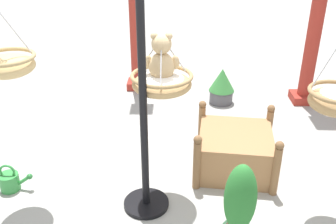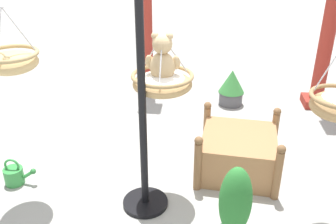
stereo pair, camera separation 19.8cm
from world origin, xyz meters
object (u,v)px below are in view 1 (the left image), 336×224
object	(u,v)px
teddy_bear	(162,61)
greenhouse_pillar_right	(317,17)
display_pole_central	(144,133)
hanging_basket_left_high	(8,64)
wooden_planter_box	(235,150)
potted_plant_fern_front	(222,86)
watering_can	(10,181)
hanging_basket_with_teddy	(162,82)
potted_plant_tall_leafy	(239,208)

from	to	relation	value
teddy_bear	greenhouse_pillar_right	bearing A→B (deg)	46.62
display_pole_central	hanging_basket_left_high	xyz separation A→B (m)	(-1.15, 0.10, 0.60)
greenhouse_pillar_right	wooden_planter_box	distance (m)	2.45
hanging_basket_left_high	greenhouse_pillar_right	size ratio (longest dim) A/B	0.22
display_pole_central	potted_plant_fern_front	xyz separation A→B (m)	(0.96, 2.38, -0.54)
display_pole_central	greenhouse_pillar_right	bearing A→B (deg)	47.97
display_pole_central	teddy_bear	bearing A→B (deg)	61.16
display_pole_central	hanging_basket_left_high	bearing A→B (deg)	175.08
display_pole_central	watering_can	xyz separation A→B (m)	(-1.41, 0.21, -0.71)
watering_can	hanging_basket_with_teddy	bearing A→B (deg)	1.32
hanging_basket_left_high	potted_plant_tall_leafy	size ratio (longest dim) A/B	0.69
potted_plant_fern_front	watering_can	bearing A→B (deg)	-137.61
teddy_bear	greenhouse_pillar_right	world-z (taller)	greenhouse_pillar_right
hanging_basket_left_high	potted_plant_tall_leafy	distance (m)	2.27
potted_plant_fern_front	hanging_basket_with_teddy	bearing A→B (deg)	-110.73
wooden_planter_box	potted_plant_fern_front	size ratio (longest dim) A/B	1.81
hanging_basket_left_high	wooden_planter_box	distance (m)	2.45
teddy_bear	wooden_planter_box	world-z (taller)	teddy_bear
potted_plant_fern_front	potted_plant_tall_leafy	world-z (taller)	potted_plant_tall_leafy
hanging_basket_left_high	watering_can	bearing A→B (deg)	156.55
potted_plant_tall_leafy	watering_can	distance (m)	2.36
greenhouse_pillar_right	potted_plant_fern_front	size ratio (longest dim) A/B	4.94
watering_can	potted_plant_tall_leafy	bearing A→B (deg)	-18.13
hanging_basket_with_teddy	potted_plant_fern_front	size ratio (longest dim) A/B	1.05
potted_plant_fern_front	hanging_basket_left_high	bearing A→B (deg)	-132.73
watering_can	hanging_basket_left_high	bearing A→B (deg)	-23.45
teddy_bear	hanging_basket_left_high	distance (m)	1.31
display_pole_central	hanging_basket_left_high	distance (m)	1.30
wooden_planter_box	potted_plant_fern_front	xyz separation A→B (m)	(0.02, 1.73, 0.03)
hanging_basket_left_high	potted_plant_tall_leafy	bearing A→B (deg)	-17.38
hanging_basket_with_teddy	watering_can	distance (m)	1.91
teddy_bear	wooden_planter_box	bearing A→B (deg)	25.89
display_pole_central	greenhouse_pillar_right	distance (m)	3.35
hanging_basket_left_high	greenhouse_pillar_right	bearing A→B (deg)	35.04
hanging_basket_with_teddy	teddy_bear	size ratio (longest dim) A/B	1.25
wooden_planter_box	potted_plant_tall_leafy	world-z (taller)	potted_plant_tall_leafy
hanging_basket_with_teddy	hanging_basket_left_high	distance (m)	1.33
greenhouse_pillar_right	display_pole_central	bearing A→B (deg)	-132.03
hanging_basket_left_high	greenhouse_pillar_right	distance (m)	4.11
watering_can	greenhouse_pillar_right	bearing A→B (deg)	31.73
greenhouse_pillar_right	watering_can	xyz separation A→B (m)	(-3.63, -2.25, -1.18)
hanging_basket_with_teddy	teddy_bear	xyz separation A→B (m)	(-0.00, 0.02, 0.20)
potted_plant_fern_front	potted_plant_tall_leafy	size ratio (longest dim) A/B	0.65
watering_can	display_pole_central	bearing A→B (deg)	-8.60
greenhouse_pillar_right	potted_plant_tall_leafy	xyz separation A→B (m)	(-1.41, -2.97, -0.86)
hanging_basket_with_teddy	greenhouse_pillar_right	world-z (taller)	greenhouse_pillar_right
hanging_basket_left_high	watering_can	distance (m)	1.34
display_pole_central	hanging_basket_left_high	size ratio (longest dim) A/B	4.45
greenhouse_pillar_right	potted_plant_fern_front	world-z (taller)	greenhouse_pillar_right
hanging_basket_with_teddy	potted_plant_fern_front	bearing A→B (deg)	69.27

